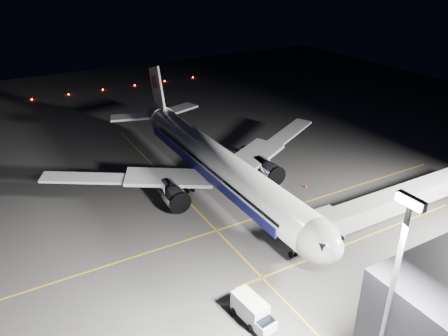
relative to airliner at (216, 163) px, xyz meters
name	(u,v)px	position (x,y,z in m)	size (l,w,h in m)	color
ground	(219,192)	(1.08, 0.00, -5.16)	(200.00, 200.00, 0.00)	#4C4C4F
guide_line_main	(251,220)	(11.08, 0.00, -5.16)	(0.25, 80.00, 0.01)	gold
guide_line_cross	(187,201)	(1.08, -6.00, -5.16)	(70.00, 0.25, 0.01)	gold
guide_line_side	(356,241)	(23.08, 10.00, -5.16)	(0.25, 40.00, 0.01)	gold
airliner	(216,163)	(0.00, 0.00, 0.00)	(61.48, 54.22, 16.64)	silver
jet_bridge	(400,199)	(23.08, 18.06, -0.58)	(3.60, 34.40, 6.30)	#B2B2B7
floodlight_mast_south	(393,286)	(41.08, -6.01, 7.21)	(2.40, 0.67, 20.70)	#59595E
taxiway_lights	(103,90)	(-70.92, 0.00, -4.94)	(0.44, 60.44, 0.44)	#FF140A
service_truck	(253,311)	(28.57, -11.01, -3.63)	(5.81, 2.95, 2.86)	silver
baggage_tug	(245,150)	(-10.71, 12.62, -4.46)	(2.34, 2.00, 1.52)	black
safety_cone_a	(253,196)	(5.71, 4.00, -4.86)	(0.40, 0.40, 0.60)	#F4430A
safety_cone_b	(306,186)	(7.08, 14.00, -4.86)	(0.41, 0.41, 0.62)	#F4430A
safety_cone_c	(266,160)	(-5.25, 14.00, -4.85)	(0.42, 0.42, 0.62)	#F4430A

